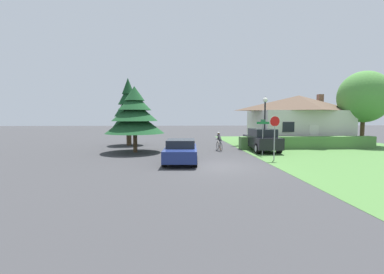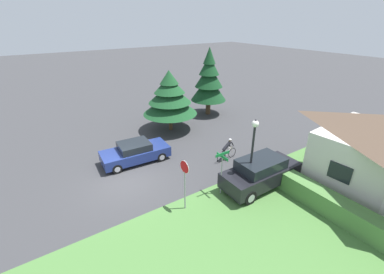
{
  "view_description": "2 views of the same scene",
  "coord_description": "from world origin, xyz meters",
  "px_view_note": "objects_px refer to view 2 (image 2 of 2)",
  "views": [
    {
      "loc": [
        -2.17,
        -14.0,
        2.71
      ],
      "look_at": [
        -0.97,
        5.81,
        1.19
      ],
      "focal_mm": 24.0,
      "sensor_mm": 36.0,
      "label": 1
    },
    {
      "loc": [
        12.78,
        -3.76,
        8.86
      ],
      "look_at": [
        -0.43,
        4.98,
        1.46
      ],
      "focal_mm": 24.0,
      "sensor_mm": 36.0,
      "label": 2
    }
  ],
  "objects_px": {
    "stop_sign": "(185,176)",
    "conifer_tall_far": "(209,80)",
    "parked_suv_right": "(261,173)",
    "street_name_sign": "(222,166)",
    "conifer_tall_near": "(170,97)",
    "sedan_left_lane": "(135,152)",
    "cyclist": "(227,150)",
    "street_lamp": "(253,143)"
  },
  "relations": [
    {
      "from": "street_name_sign",
      "to": "conifer_tall_near",
      "type": "relative_size",
      "value": 0.5
    },
    {
      "from": "cyclist",
      "to": "stop_sign",
      "type": "relative_size",
      "value": 0.64
    },
    {
      "from": "sedan_left_lane",
      "to": "cyclist",
      "type": "distance_m",
      "value": 6.15
    },
    {
      "from": "conifer_tall_far",
      "to": "parked_suv_right",
      "type": "bearing_deg",
      "value": -22.97
    },
    {
      "from": "street_lamp",
      "to": "street_name_sign",
      "type": "xyz_separation_m",
      "value": [
        -0.64,
        -1.48,
        -1.22
      ]
    },
    {
      "from": "stop_sign",
      "to": "conifer_tall_near",
      "type": "distance_m",
      "value": 10.36
    },
    {
      "from": "sedan_left_lane",
      "to": "conifer_tall_far",
      "type": "distance_m",
      "value": 11.21
    },
    {
      "from": "street_name_sign",
      "to": "stop_sign",
      "type": "bearing_deg",
      "value": -90.83
    },
    {
      "from": "stop_sign",
      "to": "conifer_tall_far",
      "type": "bearing_deg",
      "value": -46.55
    },
    {
      "from": "cyclist",
      "to": "conifer_tall_near",
      "type": "height_order",
      "value": "conifer_tall_near"
    },
    {
      "from": "street_name_sign",
      "to": "conifer_tall_far",
      "type": "height_order",
      "value": "conifer_tall_far"
    },
    {
      "from": "parked_suv_right",
      "to": "conifer_tall_far",
      "type": "relative_size",
      "value": 0.74
    },
    {
      "from": "stop_sign",
      "to": "street_name_sign",
      "type": "height_order",
      "value": "stop_sign"
    },
    {
      "from": "sedan_left_lane",
      "to": "conifer_tall_far",
      "type": "height_order",
      "value": "conifer_tall_far"
    },
    {
      "from": "conifer_tall_near",
      "to": "conifer_tall_far",
      "type": "distance_m",
      "value": 5.29
    },
    {
      "from": "stop_sign",
      "to": "conifer_tall_near",
      "type": "relative_size",
      "value": 0.55
    },
    {
      "from": "sedan_left_lane",
      "to": "conifer_tall_near",
      "type": "xyz_separation_m",
      "value": [
        -3.47,
        4.64,
        2.2
      ]
    },
    {
      "from": "cyclist",
      "to": "street_lamp",
      "type": "distance_m",
      "value": 4.2
    },
    {
      "from": "sedan_left_lane",
      "to": "street_lamp",
      "type": "xyz_separation_m",
      "value": [
        6.54,
        4.02,
        2.33
      ]
    },
    {
      "from": "sedan_left_lane",
      "to": "street_name_sign",
      "type": "xyz_separation_m",
      "value": [
        5.9,
        2.54,
        1.11
      ]
    },
    {
      "from": "cyclist",
      "to": "street_name_sign",
      "type": "relative_size",
      "value": 0.7
    },
    {
      "from": "stop_sign",
      "to": "conifer_tall_far",
      "type": "xyz_separation_m",
      "value": [
        -10.74,
        9.47,
        1.44
      ]
    },
    {
      "from": "street_lamp",
      "to": "stop_sign",
      "type": "bearing_deg",
      "value": -100.19
    },
    {
      "from": "parked_suv_right",
      "to": "street_name_sign",
      "type": "xyz_separation_m",
      "value": [
        -0.7,
        -2.31,
        0.88
      ]
    },
    {
      "from": "parked_suv_right",
      "to": "stop_sign",
      "type": "height_order",
      "value": "stop_sign"
    },
    {
      "from": "street_name_sign",
      "to": "conifer_tall_near",
      "type": "bearing_deg",
      "value": 167.34
    },
    {
      "from": "sedan_left_lane",
      "to": "parked_suv_right",
      "type": "relative_size",
      "value": 0.94
    },
    {
      "from": "cyclist",
      "to": "stop_sign",
      "type": "height_order",
      "value": "stop_sign"
    },
    {
      "from": "conifer_tall_near",
      "to": "conifer_tall_far",
      "type": "height_order",
      "value": "conifer_tall_far"
    },
    {
      "from": "cyclist",
      "to": "conifer_tall_far",
      "type": "distance_m",
      "value": 9.63
    },
    {
      "from": "cyclist",
      "to": "parked_suv_right",
      "type": "distance_m",
      "value": 3.4
    },
    {
      "from": "stop_sign",
      "to": "street_name_sign",
      "type": "relative_size",
      "value": 1.09
    },
    {
      "from": "sedan_left_lane",
      "to": "street_name_sign",
      "type": "distance_m",
      "value": 6.51
    },
    {
      "from": "stop_sign",
      "to": "parked_suv_right",
      "type": "bearing_deg",
      "value": -104.24
    },
    {
      "from": "cyclist",
      "to": "conifer_tall_near",
      "type": "distance_m",
      "value": 7.06
    },
    {
      "from": "parked_suv_right",
      "to": "street_lamp",
      "type": "height_order",
      "value": "street_lamp"
    },
    {
      "from": "parked_suv_right",
      "to": "conifer_tall_near",
      "type": "xyz_separation_m",
      "value": [
        -10.07,
        -0.21,
        1.98
      ]
    },
    {
      "from": "street_lamp",
      "to": "parked_suv_right",
      "type": "bearing_deg",
      "value": 85.86
    },
    {
      "from": "parked_suv_right",
      "to": "stop_sign",
      "type": "relative_size",
      "value": 1.72
    },
    {
      "from": "conifer_tall_near",
      "to": "parked_suv_right",
      "type": "bearing_deg",
      "value": 1.2
    },
    {
      "from": "street_name_sign",
      "to": "conifer_tall_far",
      "type": "xyz_separation_m",
      "value": [
        -10.77,
        7.18,
        1.61
      ]
    },
    {
      "from": "sedan_left_lane",
      "to": "street_name_sign",
      "type": "height_order",
      "value": "street_name_sign"
    }
  ]
}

